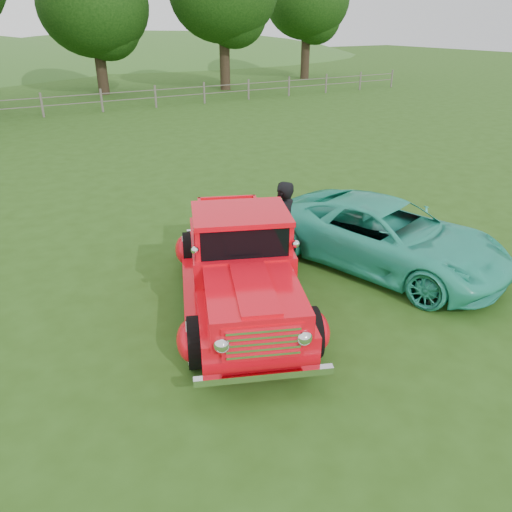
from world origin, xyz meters
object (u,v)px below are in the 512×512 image
red_pickup (241,265)px  teal_sedan (386,235)px  tree_near_east (93,6)px  tree_far_east (307,0)px  man (282,228)px

red_pickup → teal_sedan: 3.23m
tree_near_east → red_pickup: (-5.36, -28.20, -4.45)m
tree_far_east → man: bearing=-126.5°
red_pickup → man: size_ratio=2.87×
teal_sedan → tree_far_east: bearing=39.9°
tree_near_east → red_pickup: size_ratio=1.58×
teal_sedan → man: 2.10m
red_pickup → man: (1.33, 0.76, 0.12)m
man → red_pickup: bearing=12.3°
man → tree_near_east: bearing=-116.0°
teal_sedan → man: size_ratio=2.60×
red_pickup → teal_sedan: (3.22, -0.09, -0.13)m
red_pickup → teal_sedan: red_pickup is taller
tree_far_east → teal_sedan: tree_far_east is taller
tree_far_east → red_pickup: (-22.36, -29.20, -5.06)m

